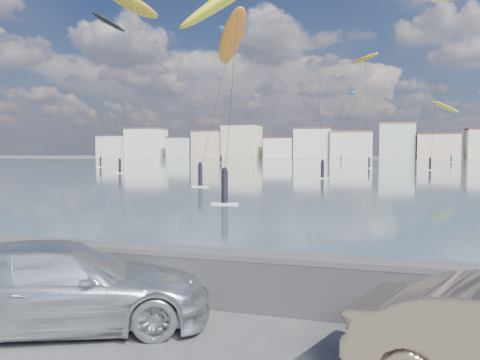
% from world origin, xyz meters
% --- Properties ---
extents(bay_water, '(500.00, 177.00, 0.00)m').
position_xyz_m(bay_water, '(0.00, 91.50, 0.01)').
color(bay_water, '#3A5467').
rests_on(bay_water, ground).
extents(far_shore_strip, '(500.00, 60.00, 0.00)m').
position_xyz_m(far_shore_strip, '(0.00, 200.00, 0.01)').
color(far_shore_strip, '#4C473D').
rests_on(far_shore_strip, ground).
extents(seawall, '(400.00, 0.36, 1.08)m').
position_xyz_m(seawall, '(0.00, 2.70, 0.58)').
color(seawall, '#28282B').
rests_on(seawall, ground).
extents(far_buildings, '(240.79, 13.26, 14.60)m').
position_xyz_m(far_buildings, '(1.31, 186.00, 6.03)').
color(far_buildings, beige).
rests_on(far_buildings, ground).
extents(car_silver, '(4.96, 3.59, 1.33)m').
position_xyz_m(car_silver, '(-1.06, 1.14, 0.67)').
color(car_silver, silver).
rests_on(car_silver, ground).
extents(kitesurfer_0, '(8.23, 15.16, 27.55)m').
position_xyz_m(kitesurfer_0, '(-32.38, 59.52, 24.96)').
color(kitesurfer_0, '#BF8C19').
rests_on(kitesurfer_0, ground).
extents(kitesurfer_1, '(7.95, 10.79, 18.77)m').
position_xyz_m(kitesurfer_1, '(22.73, 144.16, 15.83)').
color(kitesurfer_1, yellow).
rests_on(kitesurfer_1, ground).
extents(kitesurfer_9, '(8.81, 11.47, 32.06)m').
position_xyz_m(kitesurfer_9, '(-49.00, 79.86, 28.74)').
color(kitesurfer_9, black).
rests_on(kitesurfer_9, ground).
extents(kitesurfer_11, '(6.61, 20.22, 18.21)m').
position_xyz_m(kitesurfer_11, '(-11.90, 44.82, 15.26)').
color(kitesurfer_11, orange).
rests_on(kitesurfer_11, ground).
extents(kitesurfer_12, '(6.79, 16.78, 22.22)m').
position_xyz_m(kitesurfer_12, '(1.11, 90.93, 20.81)').
color(kitesurfer_12, '#BF8C19').
rests_on(kitesurfer_12, ground).
extents(kitesurfer_14, '(6.09, 17.55, 38.38)m').
position_xyz_m(kitesurfer_14, '(-36.92, 122.60, 35.45)').
color(kitesurfer_14, blue).
rests_on(kitesurfer_14, ground).
extents(kitesurfer_15, '(5.36, 16.20, 24.38)m').
position_xyz_m(kitesurfer_15, '(-4.55, 158.51, 22.59)').
color(kitesurfer_15, blue).
rests_on(kitesurfer_15, ground).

